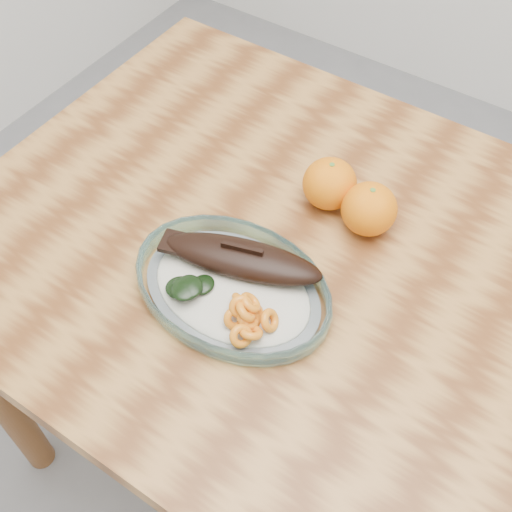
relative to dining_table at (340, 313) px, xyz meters
name	(u,v)px	position (x,y,z in m)	size (l,w,h in m)	color
ground	(311,463)	(0.00, 0.00, -0.65)	(3.00, 3.00, 0.00)	slate
dining_table	(340,313)	(0.00, 0.00, 0.00)	(1.20, 0.80, 0.75)	brown
plated_meal	(232,284)	(-0.12, -0.11, 0.12)	(0.53, 0.53, 0.08)	white
orange_left	(330,184)	(-0.09, 0.11, 0.14)	(0.08, 0.08, 0.08)	#DC6604
orange_right	(369,209)	(-0.02, 0.10, 0.14)	(0.08, 0.08, 0.08)	#DC6604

